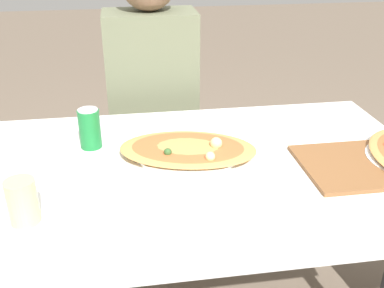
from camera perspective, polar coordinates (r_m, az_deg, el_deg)
dining_table at (r=1.33m, az=0.38°, el=-5.26°), size 1.37×0.83×0.73m
chair_far_seated at (r=2.04m, az=-5.05°, el=2.51°), size 0.40×0.40×0.95m
person_seated at (r=1.85m, az=-5.05°, el=7.14°), size 0.36×0.25×1.27m
pizza_main at (r=1.33m, az=-0.48°, el=-0.80°), size 0.45×0.33×0.06m
soda_can at (r=1.41m, az=-12.86°, el=1.94°), size 0.07×0.07×0.12m
drink_glass at (r=1.11m, az=-20.72°, el=-6.85°), size 0.07×0.07×0.11m
serving_tray at (r=1.40m, az=22.75°, el=-2.26°), size 0.46×0.28×0.01m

